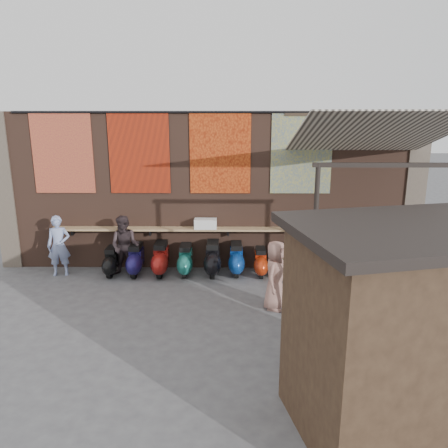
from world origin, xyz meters
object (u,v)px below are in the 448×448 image
shopper_grey (442,272)px  market_stall (398,336)px  shelf_box (206,224)px  scooter_stool_0 (112,261)px  scooter_stool_8 (314,262)px  shopper_tan (276,275)px  scooter_stool_4 (213,259)px  scooter_stool_7 (284,260)px  scooter_stool_3 (185,260)px  scooter_stool_5 (236,259)px  scooter_stool_6 (261,262)px  diner_left (59,246)px  scooter_stool_1 (136,260)px  scooter_stool_2 (161,259)px  shopper_navy (406,278)px

shopper_grey → market_stall: (-2.26, -3.52, 0.48)m
shelf_box → scooter_stool_0: 2.54m
scooter_stool_8 → shopper_tan: 2.27m
scooter_stool_4 → scooter_stool_7: 1.80m
scooter_stool_7 → shopper_grey: shopper_grey is taller
scooter_stool_0 → shopper_grey: size_ratio=0.45×
scooter_stool_3 → market_stall: bearing=-59.6°
scooter_stool_5 → scooter_stool_6: 0.61m
scooter_stool_0 → scooter_stool_8: size_ratio=1.03×
shelf_box → scooter_stool_0: (-2.35, -0.34, -0.90)m
market_stall → diner_left: bearing=126.6°
scooter_stool_1 → diner_left: bearing=-178.8°
market_stall → scooter_stool_2: bearing=112.0°
diner_left → market_stall: bearing=-50.1°
scooter_stool_1 → scooter_stool_3: bearing=0.4°
shopper_navy → scooter_stool_1: bearing=-21.2°
shopper_grey → shopper_tan: 3.40m
scooter_stool_4 → scooter_stool_8: (2.53, 0.01, -0.08)m
shopper_navy → diner_left: bearing=-16.4°
shopper_navy → market_stall: market_stall is taller
scooter_stool_2 → market_stall: (3.80, -5.42, 0.89)m
shopper_navy → shopper_tan: bearing=-6.0°
shopper_grey → scooter_stool_3: bearing=-19.8°
scooter_stool_8 → shopper_navy: size_ratio=0.48×
shelf_box → scooter_stool_6: bearing=-13.4°
scooter_stool_0 → scooter_stool_6: scooter_stool_0 is taller
scooter_stool_5 → shopper_navy: 4.02m
scooter_stool_3 → shopper_grey: bearing=-19.3°
shopper_grey → market_stall: bearing=56.8°
shopper_navy → shopper_grey: (0.80, 0.20, 0.06)m
scooter_stool_3 → shopper_grey: (5.44, -1.91, 0.44)m
scooter_stool_8 → shelf_box: bearing=173.5°
scooter_stool_2 → shopper_navy: size_ratio=0.57×
scooter_stool_7 → scooter_stool_8: scooter_stool_7 is taller
scooter_stool_5 → diner_left: bearing=-178.6°
scooter_stool_0 → scooter_stool_3: scooter_stool_3 is taller
scooter_stool_6 → shopper_navy: size_ratio=0.48×
scooter_stool_2 → shopper_navy: (5.26, -2.11, 0.35)m
scooter_stool_3 → scooter_stool_6: bearing=-0.7°
scooter_stool_5 → shopper_tan: (0.77, -1.97, 0.34)m
shelf_box → shopper_tan: size_ratio=0.38×
scooter_stool_1 → market_stall: (4.43, -5.42, 0.91)m
scooter_stool_0 → diner_left: bearing=-179.1°
shelf_box → scooter_stool_2: bearing=-164.4°
scooter_stool_4 → diner_left: size_ratio=0.58×
scooter_stool_3 → shelf_box: bearing=32.0°
market_stall → scooter_stool_0: bearing=120.0°
scooter_stool_3 → scooter_stool_8: scooter_stool_3 is taller
scooter_stool_6 → shelf_box: bearing=166.6°
scooter_stool_8 → diner_left: diner_left is taller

